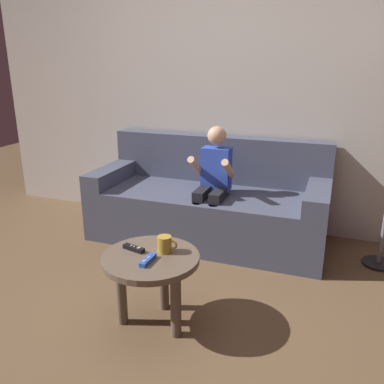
{
  "coord_description": "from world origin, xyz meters",
  "views": [
    {
      "loc": [
        0.96,
        -1.62,
        1.47
      ],
      "look_at": [
        0.06,
        0.85,
        0.61
      ],
      "focal_mm": 37.74,
      "sensor_mm": 36.0,
      "label": 1
    }
  ],
  "objects_px": {
    "couch": "(209,205)",
    "coffee_table": "(151,268)",
    "coffee_mug": "(165,244)",
    "game_remote_black_center": "(134,248)",
    "person_seated_on_couch": "(213,181)",
    "game_remote_blue_near_edge": "(148,260)"
  },
  "relations": [
    {
      "from": "couch",
      "to": "coffee_table",
      "type": "distance_m",
      "value": 1.3
    },
    {
      "from": "coffee_table",
      "to": "coffee_mug",
      "type": "bearing_deg",
      "value": 47.38
    },
    {
      "from": "couch",
      "to": "coffee_table",
      "type": "xyz_separation_m",
      "value": [
        0.07,
        -1.29,
        0.06
      ]
    },
    {
      "from": "game_remote_black_center",
      "to": "person_seated_on_couch",
      "type": "bearing_deg",
      "value": 83.18
    },
    {
      "from": "couch",
      "to": "coffee_table",
      "type": "relative_size",
      "value": 3.58
    },
    {
      "from": "game_remote_blue_near_edge",
      "to": "coffee_mug",
      "type": "xyz_separation_m",
      "value": [
        0.04,
        0.14,
        0.04
      ]
    },
    {
      "from": "person_seated_on_couch",
      "to": "game_remote_black_center",
      "type": "height_order",
      "value": "person_seated_on_couch"
    },
    {
      "from": "couch",
      "to": "game_remote_blue_near_edge",
      "type": "distance_m",
      "value": 1.39
    },
    {
      "from": "coffee_mug",
      "to": "couch",
      "type": "bearing_deg",
      "value": 96.07
    },
    {
      "from": "couch",
      "to": "coffee_mug",
      "type": "distance_m",
      "value": 1.25
    },
    {
      "from": "person_seated_on_couch",
      "to": "coffee_table",
      "type": "relative_size",
      "value": 1.8
    },
    {
      "from": "couch",
      "to": "person_seated_on_couch",
      "type": "xyz_separation_m",
      "value": [
        0.09,
        -0.18,
        0.27
      ]
    },
    {
      "from": "person_seated_on_couch",
      "to": "coffee_mug",
      "type": "xyz_separation_m",
      "value": [
        0.05,
        -1.05,
        -0.08
      ]
    },
    {
      "from": "couch",
      "to": "game_remote_black_center",
      "type": "relative_size",
      "value": 13.55
    },
    {
      "from": "coffee_table",
      "to": "game_remote_black_center",
      "type": "height_order",
      "value": "game_remote_black_center"
    },
    {
      "from": "coffee_table",
      "to": "coffee_mug",
      "type": "xyz_separation_m",
      "value": [
        0.06,
        0.06,
        0.13
      ]
    },
    {
      "from": "couch",
      "to": "game_remote_blue_near_edge",
      "type": "height_order",
      "value": "couch"
    },
    {
      "from": "coffee_table",
      "to": "person_seated_on_couch",
      "type": "bearing_deg",
      "value": 89.35
    },
    {
      "from": "couch",
      "to": "game_remote_black_center",
      "type": "xyz_separation_m",
      "value": [
        -0.05,
        -1.27,
        0.16
      ]
    },
    {
      "from": "game_remote_blue_near_edge",
      "to": "game_remote_black_center",
      "type": "bearing_deg",
      "value": 143.64
    },
    {
      "from": "coffee_table",
      "to": "coffee_mug",
      "type": "height_order",
      "value": "coffee_mug"
    },
    {
      "from": "person_seated_on_couch",
      "to": "game_remote_black_center",
      "type": "bearing_deg",
      "value": -96.82
    }
  ]
}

